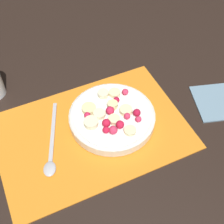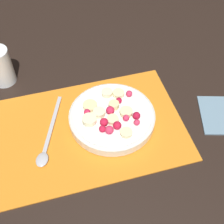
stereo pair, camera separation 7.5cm
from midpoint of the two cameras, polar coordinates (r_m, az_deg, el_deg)
name	(u,v)px [view 1 (the left image)]	position (r m, az deg, el deg)	size (l,w,h in m)	color
ground_plane	(92,132)	(0.76, -6.50, -3.90)	(3.00, 3.00, 0.00)	black
placemat	(92,132)	(0.76, -6.52, -3.77)	(0.45, 0.31, 0.01)	orange
fruit_bowl	(112,116)	(0.76, -2.84, -0.96)	(0.21, 0.21, 0.05)	silver
spoon	(51,152)	(0.74, -13.96, -7.27)	(0.09, 0.20, 0.01)	#B2B2B7
napkin	(222,101)	(0.86, 17.19, 1.83)	(0.17, 0.16, 0.01)	slate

